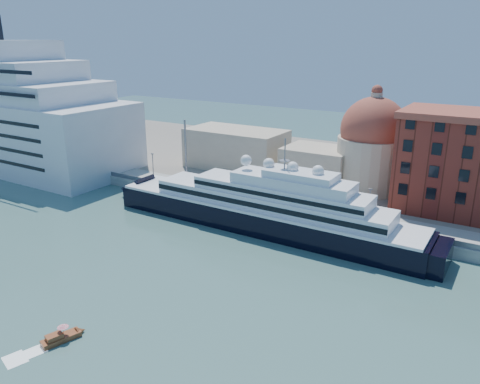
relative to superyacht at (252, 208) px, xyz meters
The scene contains 9 objects.
ground 24.16m from the superyacht, 104.77° to the right, with size 400.00×400.00×0.00m, color #365E59.
quay 12.91m from the superyacht, 118.86° to the left, with size 180.00×10.00×2.50m, color gray.
land 52.46m from the superyacht, 96.65° to the left, with size 260.00×72.00×2.00m, color slate.
quay_fence 8.96m from the superyacht, 132.99° to the left, with size 180.00×0.10×1.20m, color slate.
superyacht is the anchor object (origin of this frame).
service_barge 66.09m from the superyacht, behind, with size 14.07×6.14×3.07m.
water_taxi 50.93m from the superyacht, 91.52° to the right, with size 3.27×5.60×2.52m.
church 35.36m from the superyacht, 89.46° to the left, with size 66.00×18.00×25.50m.
lamp_posts 21.64m from the superyacht, 153.67° to the left, with size 120.80×2.40×18.00m.
Camera 1 is at (55.42, -62.00, 40.32)m, focal length 35.00 mm.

